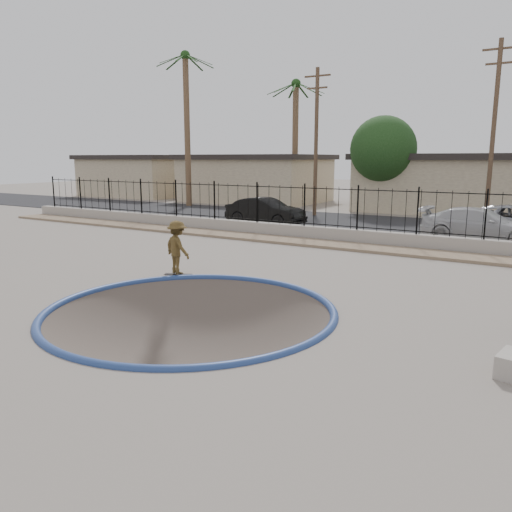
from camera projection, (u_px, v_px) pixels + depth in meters
The scene contains 20 objects.
ground at pixel (368, 262), 23.07m from camera, with size 120.00×120.00×2.20m, color slate.
bowl_pit at pixel (191, 311), 11.97m from camera, with size 6.84×6.84×1.80m, color #473E37, non-canonical shape.
coping_ring at pixel (191, 311), 11.97m from camera, with size 7.04×7.04×0.20m, color navy.
rock_strip at pixel (347, 246), 20.50m from camera, with size 42.00×1.60×0.11m, color #927960.
retaining_wall at pixel (356, 237), 21.38m from camera, with size 42.00×0.45×0.60m, color gray.
fence at pixel (358, 209), 21.14m from camera, with size 40.00×0.04×1.80m.
street at pixel (400, 226), 27.04m from camera, with size 90.00×8.00×0.04m, color black.
house_west_far at pixel (143, 175), 48.94m from camera, with size 10.60×8.60×3.90m.
house_west at pixel (255, 178), 42.29m from camera, with size 11.60×8.60×3.90m.
house_center at pixel (439, 182), 34.62m from camera, with size 10.60×8.60×3.90m.
palm_left at pixel (186, 98), 36.72m from camera, with size 2.30×2.30×11.30m.
palm_mid at pixel (296, 116), 36.73m from camera, with size 2.30×2.30×9.30m.
utility_pole_left at pixel (316, 140), 30.88m from camera, with size 1.70×0.24×9.00m.
utility_pole_mid at pixel (493, 132), 25.72m from camera, with size 1.70×0.24×9.50m.
street_tree_left at pixel (383, 149), 32.80m from camera, with size 4.32×4.32×6.36m.
skater at pixel (177, 250), 15.31m from camera, with size 1.06×0.61×1.64m, color brown.
skateboard at pixel (178, 275), 15.45m from camera, with size 0.89×0.52×0.07m.
car_a at pixel (268, 209), 28.71m from camera, with size 1.64×4.08×1.39m, color black.
car_b at pixel (265, 211), 27.13m from camera, with size 1.54×4.43×1.46m, color black.
car_c at pixel (481, 225), 21.60m from camera, with size 2.04×5.01×1.45m, color #B9B9BB.
Camera 1 is at (7.33, -9.99, 3.60)m, focal length 35.00 mm.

